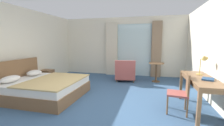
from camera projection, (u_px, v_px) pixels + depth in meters
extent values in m
cube|color=#38567A|center=(96.00, 106.00, 3.81)|extent=(6.17, 7.73, 0.10)
cube|color=silver|center=(122.00, 47.00, 7.09)|extent=(5.77, 0.12, 2.64)
cube|color=silver|center=(1.00, 49.00, 4.31)|extent=(0.12, 7.33, 2.64)
cube|color=silver|center=(134.00, 50.00, 6.90)|extent=(1.55, 0.02, 2.33)
cube|color=beige|center=(112.00, 49.00, 7.04)|extent=(0.53, 0.10, 2.42)
cube|color=#897056|center=(156.00, 50.00, 6.56)|extent=(0.41, 0.10, 2.42)
cube|color=brown|center=(46.00, 91.00, 4.29)|extent=(1.98, 1.78, 0.30)
cube|color=white|center=(45.00, 83.00, 4.26)|extent=(1.92, 1.73, 0.18)
cube|color=brown|center=(15.00, 77.00, 4.49)|extent=(0.06, 1.82, 1.01)
cube|color=tan|center=(55.00, 80.00, 4.16)|extent=(1.31, 1.76, 0.03)
ellipsoid|color=white|center=(10.00, 79.00, 3.99)|extent=(0.33, 0.56, 0.17)
ellipsoid|color=white|center=(34.00, 73.00, 4.81)|extent=(0.39, 0.48, 0.17)
cube|color=brown|center=(47.00, 76.00, 5.79)|extent=(0.43, 0.39, 0.48)
cube|color=brown|center=(43.00, 75.00, 5.58)|extent=(0.37, 0.01, 0.12)
cube|color=brown|center=(201.00, 78.00, 3.26)|extent=(0.55, 1.58, 0.04)
cube|color=brown|center=(201.00, 81.00, 3.26)|extent=(0.50, 1.50, 0.08)
cube|color=brown|center=(200.00, 87.00, 3.98)|extent=(0.06, 0.06, 0.74)
cube|color=brown|center=(199.00, 110.00, 2.64)|extent=(0.06, 0.06, 0.74)
cube|color=brown|center=(181.00, 86.00, 4.09)|extent=(0.06, 0.06, 0.74)
cube|color=#9E4C47|center=(177.00, 94.00, 3.30)|extent=(0.47, 0.48, 0.04)
cube|color=brown|center=(188.00, 84.00, 3.20)|extent=(0.08, 0.41, 0.44)
cylinder|color=brown|center=(168.00, 99.00, 3.58)|extent=(0.04, 0.04, 0.40)
cylinder|color=brown|center=(167.00, 105.00, 3.22)|extent=(0.04, 0.04, 0.40)
cylinder|color=brown|center=(186.00, 101.00, 3.44)|extent=(0.04, 0.04, 0.40)
cylinder|color=brown|center=(187.00, 108.00, 3.08)|extent=(0.04, 0.04, 0.40)
cylinder|color=tan|center=(199.00, 74.00, 3.55)|extent=(0.14, 0.14, 0.02)
cylinder|color=tan|center=(200.00, 66.00, 3.53)|extent=(0.02, 0.02, 0.36)
cone|color=tan|center=(204.00, 57.00, 3.57)|extent=(0.19, 0.16, 0.20)
cube|color=navy|center=(208.00, 79.00, 3.06)|extent=(0.29, 0.33, 0.03)
cube|color=#9E4C47|center=(125.00, 75.00, 6.07)|extent=(0.86, 0.85, 0.28)
cube|color=#9E4C47|center=(125.00, 67.00, 5.71)|extent=(0.77, 0.23, 0.46)
cube|color=#9E4C47|center=(134.00, 69.00, 6.01)|extent=(0.20, 0.75, 0.16)
cube|color=#9E4C47|center=(117.00, 69.00, 6.08)|extent=(0.20, 0.75, 0.16)
cylinder|color=#4C3D2D|center=(133.00, 78.00, 6.38)|extent=(0.04, 0.04, 0.10)
cylinder|color=#4C3D2D|center=(118.00, 77.00, 6.44)|extent=(0.04, 0.04, 0.10)
cylinder|color=#4C3D2D|center=(133.00, 81.00, 5.76)|extent=(0.04, 0.04, 0.10)
cylinder|color=#4C3D2D|center=(117.00, 81.00, 5.83)|extent=(0.04, 0.04, 0.10)
cylinder|color=brown|center=(157.00, 63.00, 5.81)|extent=(0.57, 0.57, 0.03)
cylinder|color=brown|center=(156.00, 73.00, 5.86)|extent=(0.07, 0.07, 0.71)
cylinder|color=brown|center=(156.00, 81.00, 5.91)|extent=(0.31, 0.31, 0.02)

